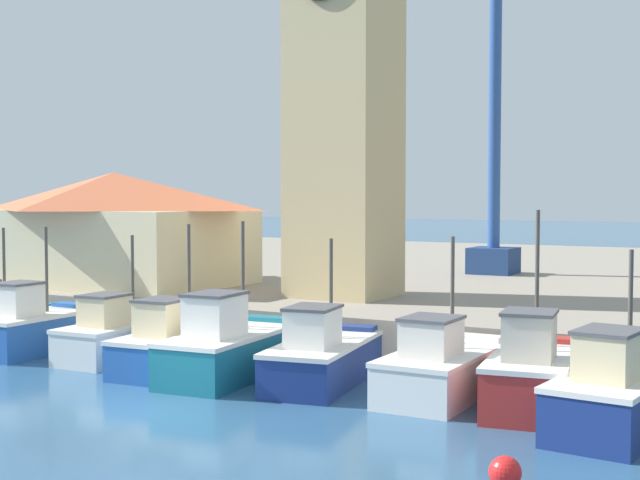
{
  "coord_description": "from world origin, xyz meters",
  "views": [
    {
      "loc": [
        13.5,
        -15.46,
        5.0
      ],
      "look_at": [
        -0.62,
        9.8,
        3.5
      ],
      "focal_mm": 50.0,
      "sensor_mm": 36.0,
      "label": 1
    }
  ],
  "objects_px": {
    "fishing_boat_left_outer": "(34,328)",
    "fishing_boat_right_inner": "(442,368)",
    "fishing_boat_mid_left": "(177,345)",
    "fishing_boat_mid_right": "(323,357)",
    "fishing_boat_right_outer": "(533,374)",
    "mooring_buoy": "(505,472)",
    "clock_tower": "(344,66)",
    "fishing_boat_left_inner": "(121,335)",
    "warehouse_left": "(114,227)",
    "dock_worker_near_tower": "(169,272)",
    "port_crane_near": "(496,110)",
    "fishing_boat_center": "(230,348)",
    "fishing_boat_far_right": "(619,394)"
  },
  "relations": [
    {
      "from": "fishing_boat_left_outer",
      "to": "fishing_boat_right_inner",
      "type": "xyz_separation_m",
      "value": [
        13.48,
        0.53,
        -0.07
      ]
    },
    {
      "from": "fishing_boat_mid_left",
      "to": "fishing_boat_mid_right",
      "type": "height_order",
      "value": "fishing_boat_mid_left"
    },
    {
      "from": "fishing_boat_right_outer",
      "to": "mooring_buoy",
      "type": "bearing_deg",
      "value": -78.57
    },
    {
      "from": "fishing_boat_mid_left",
      "to": "clock_tower",
      "type": "distance_m",
      "value": 12.15
    },
    {
      "from": "fishing_boat_left_inner",
      "to": "warehouse_left",
      "type": "xyz_separation_m",
      "value": [
        -6.61,
        7.04,
        2.95
      ]
    },
    {
      "from": "fishing_boat_left_outer",
      "to": "mooring_buoy",
      "type": "height_order",
      "value": "fishing_boat_left_outer"
    },
    {
      "from": "fishing_boat_left_outer",
      "to": "warehouse_left",
      "type": "xyz_separation_m",
      "value": [
        -3.57,
        7.61,
        2.87
      ]
    },
    {
      "from": "fishing_boat_mid_left",
      "to": "fishing_boat_right_inner",
      "type": "bearing_deg",
      "value": 4.72
    },
    {
      "from": "fishing_boat_right_inner",
      "to": "dock_worker_near_tower",
      "type": "distance_m",
      "value": 13.37
    },
    {
      "from": "fishing_boat_mid_left",
      "to": "fishing_boat_right_inner",
      "type": "distance_m",
      "value": 7.75
    },
    {
      "from": "fishing_boat_left_inner",
      "to": "fishing_boat_right_outer",
      "type": "height_order",
      "value": "fishing_boat_right_outer"
    },
    {
      "from": "mooring_buoy",
      "to": "port_crane_near",
      "type": "bearing_deg",
      "value": 108.55
    },
    {
      "from": "fishing_boat_center",
      "to": "fishing_boat_mid_left",
      "type": "bearing_deg",
      "value": 179.29
    },
    {
      "from": "fishing_boat_left_inner",
      "to": "warehouse_left",
      "type": "bearing_deg",
      "value": 133.22
    },
    {
      "from": "fishing_boat_left_inner",
      "to": "fishing_boat_mid_right",
      "type": "xyz_separation_m",
      "value": [
        7.16,
        -0.23,
        0.03
      ]
    },
    {
      "from": "fishing_boat_mid_right",
      "to": "fishing_boat_right_outer",
      "type": "relative_size",
      "value": 1.1
    },
    {
      "from": "fishing_boat_center",
      "to": "fishing_boat_right_inner",
      "type": "distance_m",
      "value": 5.93
    },
    {
      "from": "fishing_boat_mid_left",
      "to": "fishing_boat_center",
      "type": "height_order",
      "value": "fishing_boat_center"
    },
    {
      "from": "fishing_boat_center",
      "to": "fishing_boat_mid_right",
      "type": "relative_size",
      "value": 1.03
    },
    {
      "from": "fishing_boat_mid_left",
      "to": "fishing_boat_right_outer",
      "type": "xyz_separation_m",
      "value": [
        10.01,
        0.5,
        0.09
      ]
    },
    {
      "from": "fishing_boat_right_inner",
      "to": "fishing_boat_mid_left",
      "type": "bearing_deg",
      "value": -175.28
    },
    {
      "from": "fishing_boat_far_right",
      "to": "dock_worker_near_tower",
      "type": "relative_size",
      "value": 3.14
    },
    {
      "from": "fishing_boat_mid_left",
      "to": "warehouse_left",
      "type": "distance_m",
      "value": 12.46
    },
    {
      "from": "clock_tower",
      "to": "fishing_boat_mid_right",
      "type": "bearing_deg",
      "value": -66.1
    },
    {
      "from": "clock_tower",
      "to": "port_crane_near",
      "type": "relative_size",
      "value": 0.84
    },
    {
      "from": "clock_tower",
      "to": "dock_worker_near_tower",
      "type": "bearing_deg",
      "value": -152.71
    },
    {
      "from": "fishing_boat_right_outer",
      "to": "fishing_boat_far_right",
      "type": "bearing_deg",
      "value": -23.91
    },
    {
      "from": "fishing_boat_left_inner",
      "to": "fishing_boat_far_right",
      "type": "height_order",
      "value": "fishing_boat_far_right"
    },
    {
      "from": "fishing_boat_mid_left",
      "to": "fishing_boat_far_right",
      "type": "xyz_separation_m",
      "value": [
        12.13,
        -0.44,
        0.05
      ]
    },
    {
      "from": "fishing_boat_mid_right",
      "to": "fishing_boat_far_right",
      "type": "xyz_separation_m",
      "value": [
        7.69,
        -0.89,
        0.04
      ]
    },
    {
      "from": "fishing_boat_mid_right",
      "to": "dock_worker_near_tower",
      "type": "xyz_separation_m",
      "value": [
        -9.11,
        5.0,
        1.45
      ]
    },
    {
      "from": "fishing_boat_mid_left",
      "to": "fishing_boat_right_inner",
      "type": "relative_size",
      "value": 1.0
    },
    {
      "from": "fishing_boat_mid_right",
      "to": "mooring_buoy",
      "type": "height_order",
      "value": "fishing_boat_mid_right"
    },
    {
      "from": "fishing_boat_mid_left",
      "to": "fishing_boat_right_outer",
      "type": "relative_size",
      "value": 1.0
    },
    {
      "from": "fishing_boat_right_outer",
      "to": "fishing_boat_far_right",
      "type": "height_order",
      "value": "fishing_boat_right_outer"
    },
    {
      "from": "fishing_boat_right_outer",
      "to": "dock_worker_near_tower",
      "type": "height_order",
      "value": "fishing_boat_right_outer"
    },
    {
      "from": "fishing_boat_mid_left",
      "to": "fishing_boat_mid_right",
      "type": "bearing_deg",
      "value": 5.81
    },
    {
      "from": "fishing_boat_far_right",
      "to": "port_crane_near",
      "type": "distance_m",
      "value": 23.86
    },
    {
      "from": "fishing_boat_left_outer",
      "to": "fishing_boat_center",
      "type": "xyz_separation_m",
      "value": [
        7.59,
        -0.13,
        0.02
      ]
    },
    {
      "from": "fishing_boat_left_outer",
      "to": "fishing_boat_right_inner",
      "type": "bearing_deg",
      "value": 2.24
    },
    {
      "from": "warehouse_left",
      "to": "fishing_boat_mid_right",
      "type": "bearing_deg",
      "value": -27.81
    },
    {
      "from": "dock_worker_near_tower",
      "to": "port_crane_near",
      "type": "bearing_deg",
      "value": 63.01
    },
    {
      "from": "fishing_boat_mid_left",
      "to": "fishing_boat_center",
      "type": "xyz_separation_m",
      "value": [
        1.83,
        -0.02,
        0.09
      ]
    },
    {
      "from": "fishing_boat_left_inner",
      "to": "fishing_boat_right_inner",
      "type": "relative_size",
      "value": 0.97
    },
    {
      "from": "fishing_boat_left_outer",
      "to": "port_crane_near",
      "type": "relative_size",
      "value": 0.2
    },
    {
      "from": "fishing_boat_center",
      "to": "mooring_buoy",
      "type": "distance_m",
      "value": 10.75
    },
    {
      "from": "fishing_boat_mid_left",
      "to": "fishing_boat_center",
      "type": "distance_m",
      "value": 1.83
    },
    {
      "from": "fishing_boat_left_inner",
      "to": "fishing_boat_mid_right",
      "type": "height_order",
      "value": "fishing_boat_mid_right"
    },
    {
      "from": "fishing_boat_left_inner",
      "to": "fishing_boat_right_outer",
      "type": "bearing_deg",
      "value": -0.79
    },
    {
      "from": "warehouse_left",
      "to": "fishing_boat_far_right",
      "type": "bearing_deg",
      "value": -20.81
    }
  ]
}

